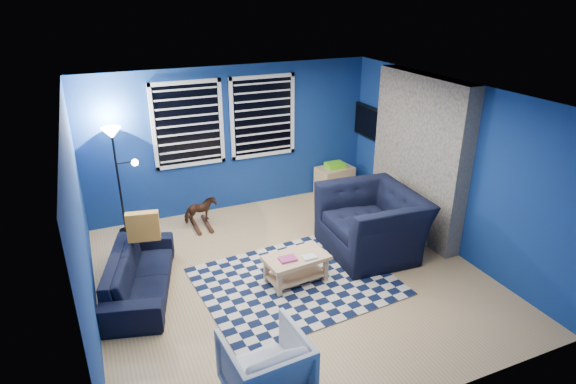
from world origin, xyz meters
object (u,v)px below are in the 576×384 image
object	(u,v)px
armchair_bent	(266,367)
cabinet	(334,180)
coffee_table	(296,263)
floor_lamp	(115,148)
sofa	(140,274)
armchair_big	(372,222)
tv	(371,123)
rocking_horse	(200,211)

from	to	relation	value
armchair_bent	cabinet	xyz separation A→B (m)	(2.95, 4.09, -0.06)
coffee_table	floor_lamp	distance (m)	3.29
sofa	coffee_table	xyz separation A→B (m)	(1.94, -0.60, 0.02)
coffee_table	cabinet	distance (m)	3.07
sofa	armchair_bent	distance (m)	2.42
armchair_big	armchair_bent	world-z (taller)	armchair_big
armchair_bent	coffee_table	bearing A→B (deg)	-126.71
tv	coffee_table	world-z (taller)	tv
tv	rocking_horse	bearing A→B (deg)	-178.56
sofa	armchair_bent	world-z (taller)	armchair_bent
cabinet	armchair_big	bearing A→B (deg)	-111.87
rocking_horse	coffee_table	xyz separation A→B (m)	(0.78, -2.09, 0.00)
armchair_big	rocking_horse	world-z (taller)	armchair_big
floor_lamp	cabinet	bearing A→B (deg)	0.05
armchair_bent	rocking_horse	distance (m)	3.77
armchair_bent	floor_lamp	bearing A→B (deg)	-82.17
armchair_big	floor_lamp	distance (m)	4.02
tv	sofa	distance (m)	4.80
tv	armchair_bent	world-z (taller)	tv
sofa	floor_lamp	xyz separation A→B (m)	(0.01, 1.83, 1.15)
tv	armchair_bent	xyz separation A→B (m)	(-3.51, -3.84, -1.05)
sofa	floor_lamp	size ratio (longest dim) A/B	1.06
armchair_bent	rocking_horse	xyz separation A→B (m)	(0.29, 3.75, -0.06)
rocking_horse	cabinet	distance (m)	2.69
coffee_table	rocking_horse	bearing A→B (deg)	110.32
tv	cabinet	bearing A→B (deg)	155.90
coffee_table	sofa	bearing A→B (deg)	162.86
sofa	cabinet	distance (m)	4.24
sofa	coffee_table	distance (m)	2.03
coffee_table	floor_lamp	xyz separation A→B (m)	(-1.92, 2.42, 1.13)
tv	rocking_horse	distance (m)	3.41
armchair_big	coffee_table	xyz separation A→B (m)	(-1.37, -0.33, -0.18)
tv	rocking_horse	world-z (taller)	tv
armchair_big	floor_lamp	bearing A→B (deg)	-119.63
tv	armchair_bent	distance (m)	5.31
rocking_horse	coffee_table	world-z (taller)	rocking_horse
sofa	rocking_horse	bearing A→B (deg)	-22.90
sofa	cabinet	size ratio (longest dim) A/B	2.60
tv	sofa	world-z (taller)	tv
tv	cabinet	world-z (taller)	tv
tv	rocking_horse	size ratio (longest dim) A/B	1.93
rocking_horse	floor_lamp	size ratio (longest dim) A/B	0.30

